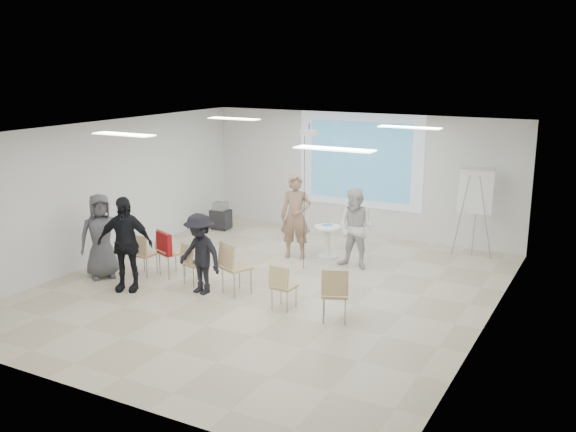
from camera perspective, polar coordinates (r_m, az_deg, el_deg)
The scene contains 30 objects.
floor at distance 12.28m, azimuth -1.78°, elevation -6.69°, with size 8.00×9.00×0.10m, color beige.
ceiling at distance 11.57m, azimuth -1.90°, elevation 7.86°, with size 8.00×9.00×0.10m, color white.
wall_back at distance 15.85m, azimuth 6.45°, elevation 3.70°, with size 8.00×0.10×3.00m, color silver.
wall_left at distance 14.25m, azimuth -16.08°, elevation 2.13°, with size 0.10×9.00×3.00m, color silver.
wall_right at distance 10.46m, azimuth 17.75°, elevation -2.06°, with size 0.10×9.00×3.00m, color silver.
projection_halo at distance 15.73m, azimuth 6.40°, elevation 4.92°, with size 3.20×0.01×2.30m, color silver.
projection_image at distance 15.72m, azimuth 6.38°, elevation 4.91°, with size 2.60×0.01×1.90m, color teal.
pedestal_table at distance 14.02m, azimuth 3.53°, elevation -2.14°, with size 0.79×0.79×0.73m.
player_left at distance 13.87m, azimuth 0.69°, elevation 0.44°, with size 0.76×0.52×2.09m, color #9F7861.
player_right at distance 13.27m, azimuth 6.07°, elevation -0.75°, with size 0.90×0.72×1.87m, color white.
controller_left at distance 13.93m, azimuth 1.83°, elevation 1.90°, with size 0.04×0.13×0.04m, color silver.
controller_right at distance 13.48m, azimuth 5.80°, elevation 0.91°, with size 0.04×0.11×0.04m, color white.
chair_far_left at distance 13.14m, azimuth -12.82°, elevation -3.09°, with size 0.42×0.45×0.86m.
chair_left_mid at distance 12.98m, azimuth -10.63°, elevation -2.89°, with size 0.60×0.62×0.96m.
chair_left_inner at distance 12.44m, azimuth -8.54°, elevation -3.93°, with size 0.50×0.52×0.83m.
chair_center at distance 11.83m, azimuth -4.94°, elevation -4.25°, with size 0.62×0.64×1.00m.
chair_right_inner at distance 11.09m, azimuth -0.54°, elevation -6.04°, with size 0.39×0.42×0.81m.
chair_right_far at distance 10.58m, azimuth 4.18°, elevation -6.63°, with size 0.59×0.61×0.94m.
red_jacket at distance 12.82m, azimuth -10.95°, elevation -2.43°, with size 0.46×0.10×0.43m, color #A41417.
laptop at distance 12.51m, azimuth -8.21°, elevation -4.04°, with size 0.30×0.22×0.02m, color black.
audience_left at distance 12.28m, azimuth -14.34°, elevation -1.81°, with size 1.20×0.72×2.06m, color black.
audience_mid at distance 11.88m, azimuth -7.85°, elevation -2.88°, with size 1.11×0.61×1.72m, color black.
audience_outer at distance 13.15m, azimuth -16.32°, elevation -1.30°, with size 0.93×0.61×1.90m, color #545459.
flipchart_easel at distance 14.40m, azimuth 16.34°, elevation 2.15°, with size 0.87×0.66×2.01m.
av_cart at distance 16.51m, azimuth -6.00°, elevation -0.05°, with size 0.49×0.40×0.71m.
ceiling_projector at distance 12.87m, azimuth 1.86°, elevation 6.83°, with size 0.30×0.25×3.00m.
fluor_panel_nw at distance 14.32m, azimuth -4.83°, elevation 8.61°, with size 1.20×0.30×0.02m, color white.
fluor_panel_ne at distance 12.60m, azimuth 10.76°, elevation 7.74°, with size 1.20×0.30×0.02m, color white.
fluor_panel_sw at distance 11.56m, azimuth -14.39°, elevation 7.04°, with size 1.20×0.30×0.02m, color white.
fluor_panel_se at distance 9.34m, azimuth 4.14°, elevation 5.96°, with size 1.20×0.30×0.02m, color white.
Camera 1 is at (5.79, -9.95, 4.21)m, focal length 40.00 mm.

